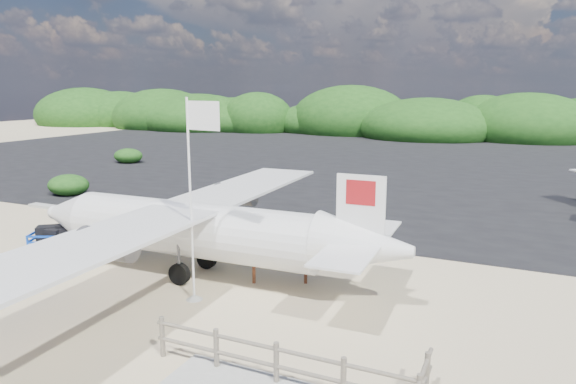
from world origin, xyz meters
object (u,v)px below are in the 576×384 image
(baggage_cart, at_px, (66,258))
(flagpole, at_px, (194,299))
(aircraft_small, at_px, (262,154))
(crew_b, at_px, (236,212))
(crew_a, at_px, (222,236))
(aircraft_large, at_px, (521,178))
(signboard, at_px, (280,283))

(baggage_cart, bearing_deg, flagpole, -35.28)
(aircraft_small, bearing_deg, crew_b, 75.16)
(crew_a, bearing_deg, baggage_cart, 27.47)
(crew_a, relative_size, aircraft_large, 0.11)
(crew_a, distance_m, aircraft_large, 26.09)
(crew_a, bearing_deg, aircraft_small, -60.39)
(signboard, height_order, aircraft_large, aircraft_large)
(baggage_cart, distance_m, crew_b, 7.33)
(signboard, bearing_deg, aircraft_small, 94.42)
(aircraft_small, bearing_deg, crew_a, 74.96)
(flagpole, relative_size, aircraft_small, 0.78)
(signboard, xyz_separation_m, aircraft_small, (-16.09, 29.97, 0.00))
(aircraft_small, bearing_deg, signboard, 78.63)
(flagpole, xyz_separation_m, signboard, (1.79, 2.28, 0.00))
(crew_b, bearing_deg, crew_a, 120.78)
(baggage_cart, relative_size, crew_b, 1.63)
(signboard, relative_size, crew_a, 1.04)
(flagpole, height_order, aircraft_small, flagpole)
(baggage_cart, xyz_separation_m, flagpole, (6.69, -1.28, 0.00))
(aircraft_large, bearing_deg, crew_b, 58.22)
(signboard, distance_m, aircraft_large, 26.29)
(aircraft_small, bearing_deg, baggage_cart, 64.21)
(aircraft_large, height_order, aircraft_small, aircraft_large)
(baggage_cart, bearing_deg, aircraft_small, 79.32)
(crew_a, distance_m, crew_b, 4.32)
(baggage_cart, relative_size, flagpole, 0.40)
(baggage_cart, xyz_separation_m, crew_b, (3.80, 6.23, 0.75))
(signboard, xyz_separation_m, crew_b, (-4.68, 5.23, 0.75))
(baggage_cart, height_order, signboard, signboard)
(crew_b, bearing_deg, aircraft_large, -112.94)
(flagpole, relative_size, crew_b, 4.05)
(flagpole, xyz_separation_m, crew_b, (-2.89, 7.51, 0.75))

